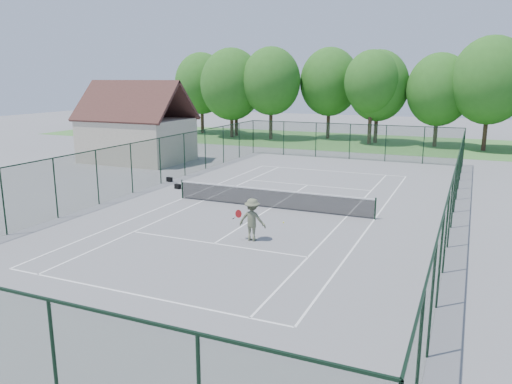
# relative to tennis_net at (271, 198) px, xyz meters

# --- Properties ---
(ground) EXTENTS (140.00, 140.00, 0.00)m
(ground) POSITION_rel_tennis_net_xyz_m (0.00, 0.00, -0.58)
(ground) COLOR gray
(ground) RESTS_ON ground
(grass_far) EXTENTS (80.00, 16.00, 0.01)m
(grass_far) POSITION_rel_tennis_net_xyz_m (0.00, 30.00, -0.57)
(grass_far) COLOR #498439
(grass_far) RESTS_ON ground
(court_lines) EXTENTS (11.05, 23.85, 0.01)m
(court_lines) POSITION_rel_tennis_net_xyz_m (0.00, 0.00, -0.57)
(court_lines) COLOR white
(court_lines) RESTS_ON ground
(tennis_net) EXTENTS (11.08, 0.08, 1.10)m
(tennis_net) POSITION_rel_tennis_net_xyz_m (0.00, 0.00, 0.00)
(tennis_net) COLOR black
(tennis_net) RESTS_ON ground
(fence_enclosure) EXTENTS (18.05, 36.05, 3.02)m
(fence_enclosure) POSITION_rel_tennis_net_xyz_m (0.00, 0.00, 0.98)
(fence_enclosure) COLOR #1E3D24
(fence_enclosure) RESTS_ON ground
(utility_building) EXTENTS (8.60, 6.27, 6.63)m
(utility_building) POSITION_rel_tennis_net_xyz_m (-16.00, 10.00, 2.54)
(utility_building) COLOR beige
(utility_building) RESTS_ON ground
(tree_line_far) EXTENTS (39.40, 6.40, 9.70)m
(tree_line_far) POSITION_rel_tennis_net_xyz_m (0.00, 30.00, 5.42)
(tree_line_far) COLOR #452C20
(tree_line_far) RESTS_ON ground
(sports_bag_a) EXTENTS (0.41, 0.29, 0.31)m
(sports_bag_a) POSITION_rel_tennis_net_xyz_m (-8.83, 3.74, -0.42)
(sports_bag_a) COLOR black
(sports_bag_a) RESTS_ON ground
(sports_bag_b) EXTENTS (0.44, 0.34, 0.30)m
(sports_bag_b) POSITION_rel_tennis_net_xyz_m (-7.14, 2.08, -0.42)
(sports_bag_b) COLOR black
(sports_bag_b) RESTS_ON ground
(tennis_player) EXTENTS (2.16, 0.95, 1.83)m
(tennis_player) POSITION_rel_tennis_net_xyz_m (1.28, -5.35, 0.34)
(tennis_player) COLOR #5B6146
(tennis_player) RESTS_ON ground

